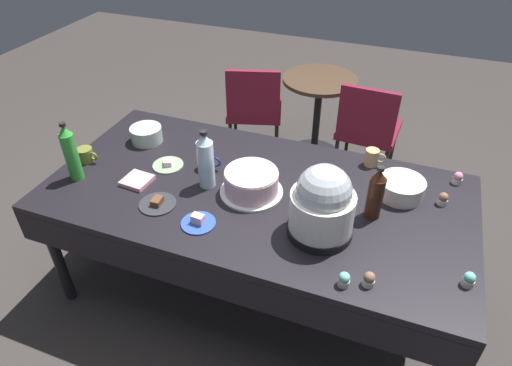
% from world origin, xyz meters
% --- Properties ---
extents(ground, '(9.00, 9.00, 0.00)m').
position_xyz_m(ground, '(0.00, 0.00, 0.00)').
color(ground, '#383330').
extents(potluck_table, '(2.20, 1.10, 0.75)m').
position_xyz_m(potluck_table, '(0.00, 0.00, 0.69)').
color(potluck_table, black).
rests_on(potluck_table, ground).
extents(frosted_layer_cake, '(0.33, 0.33, 0.13)m').
position_xyz_m(frosted_layer_cake, '(-0.02, -0.02, 0.81)').
color(frosted_layer_cake, silver).
rests_on(frosted_layer_cake, potluck_table).
extents(slow_cooker, '(0.31, 0.31, 0.36)m').
position_xyz_m(slow_cooker, '(0.39, -0.19, 0.92)').
color(slow_cooker, black).
rests_on(slow_cooker, potluck_table).
extents(glass_salad_bowl, '(0.19, 0.19, 0.09)m').
position_xyz_m(glass_salad_bowl, '(-0.79, 0.23, 0.80)').
color(glass_salad_bowl, '#B2C6BC').
rests_on(glass_salad_bowl, potluck_table).
extents(ceramic_snack_bowl, '(0.23, 0.23, 0.09)m').
position_xyz_m(ceramic_snack_bowl, '(0.70, 0.23, 0.80)').
color(ceramic_snack_bowl, silver).
rests_on(ceramic_snack_bowl, potluck_table).
extents(dessert_plate_sage, '(0.17, 0.17, 0.04)m').
position_xyz_m(dessert_plate_sage, '(-0.54, 0.04, 0.76)').
color(dessert_plate_sage, '#8CA87F').
rests_on(dessert_plate_sage, potluck_table).
extents(dessert_plate_cobalt, '(0.17, 0.17, 0.05)m').
position_xyz_m(dessert_plate_cobalt, '(-0.17, -0.34, 0.76)').
color(dessert_plate_cobalt, '#2D4CB2').
rests_on(dessert_plate_cobalt, potluck_table).
extents(dessert_plate_charcoal, '(0.19, 0.19, 0.04)m').
position_xyz_m(dessert_plate_charcoal, '(-0.42, -0.28, 0.76)').
color(dessert_plate_charcoal, '#2D2D33').
rests_on(dessert_plate_charcoal, potluck_table).
extents(cupcake_cocoa, '(0.05, 0.05, 0.07)m').
position_xyz_m(cupcake_cocoa, '(0.56, -0.46, 0.78)').
color(cupcake_cocoa, beige).
rests_on(cupcake_cocoa, potluck_table).
extents(cupcake_vanilla, '(0.05, 0.05, 0.07)m').
position_xyz_m(cupcake_vanilla, '(0.91, 0.23, 0.78)').
color(cupcake_vanilla, beige).
rests_on(cupcake_vanilla, potluck_table).
extents(cupcake_berry, '(0.05, 0.05, 0.07)m').
position_xyz_m(cupcake_berry, '(0.65, -0.42, 0.78)').
color(cupcake_berry, beige).
rests_on(cupcake_berry, potluck_table).
extents(cupcake_mint, '(0.05, 0.05, 0.07)m').
position_xyz_m(cupcake_mint, '(1.03, -0.28, 0.78)').
color(cupcake_mint, beige).
rests_on(cupcake_mint, potluck_table).
extents(cupcake_rose, '(0.05, 0.05, 0.07)m').
position_xyz_m(cupcake_rose, '(0.98, 0.44, 0.78)').
color(cupcake_rose, beige).
rests_on(cupcake_rose, potluck_table).
extents(soda_bottle_lime_soda, '(0.07, 0.07, 0.34)m').
position_xyz_m(soda_bottle_lime_soda, '(-0.95, -0.23, 0.91)').
color(soda_bottle_lime_soda, green).
rests_on(soda_bottle_lime_soda, potluck_table).
extents(soda_bottle_water, '(0.09, 0.09, 0.33)m').
position_xyz_m(soda_bottle_water, '(-0.26, -0.04, 0.90)').
color(soda_bottle_water, silver).
rests_on(soda_bottle_water, potluck_table).
extents(soda_bottle_cola, '(0.08, 0.08, 0.29)m').
position_xyz_m(soda_bottle_cola, '(0.60, 0.02, 0.88)').
color(soda_bottle_cola, '#33190F').
rests_on(soda_bottle_cola, potluck_table).
extents(coffee_mug_olive, '(0.13, 0.09, 0.08)m').
position_xyz_m(coffee_mug_olive, '(-1.00, -0.08, 0.79)').
color(coffee_mug_olive, olive).
rests_on(coffee_mug_olive, potluck_table).
extents(coffee_mug_navy, '(0.12, 0.08, 0.09)m').
position_xyz_m(coffee_mug_navy, '(-0.32, 0.10, 0.80)').
color(coffee_mug_navy, navy).
rests_on(coffee_mug_navy, potluck_table).
extents(coffee_mug_tan, '(0.12, 0.08, 0.10)m').
position_xyz_m(coffee_mug_tan, '(0.52, 0.45, 0.80)').
color(coffee_mug_tan, tan).
rests_on(coffee_mug_tan, potluck_table).
extents(paper_napkin_stack, '(0.15, 0.15, 0.02)m').
position_xyz_m(paper_napkin_stack, '(-0.62, -0.16, 0.76)').
color(paper_napkin_stack, pink).
rests_on(paper_napkin_stack, potluck_table).
extents(maroon_chair_left, '(0.55, 0.55, 0.85)m').
position_xyz_m(maroon_chair_left, '(-0.53, 1.36, 0.49)').
color(maroon_chair_left, maroon).
rests_on(maroon_chair_left, ground).
extents(maroon_chair_right, '(0.47, 0.47, 0.85)m').
position_xyz_m(maroon_chair_right, '(0.40, 1.35, 0.49)').
color(maroon_chair_right, maroon).
rests_on(maroon_chair_right, ground).
extents(round_cafe_table, '(0.60, 0.60, 0.72)m').
position_xyz_m(round_cafe_table, '(-0.05, 1.58, 0.50)').
color(round_cafe_table, '#473323').
rests_on(round_cafe_table, ground).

